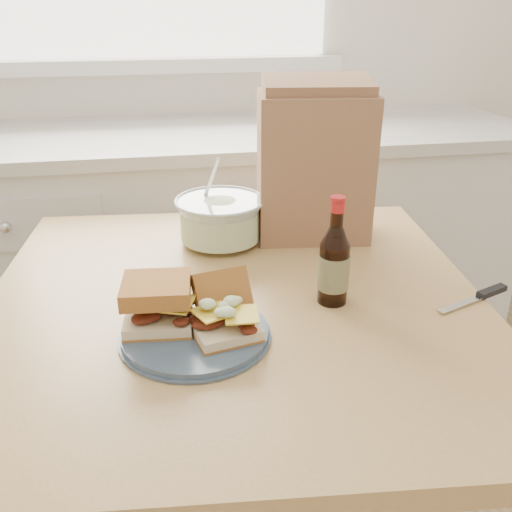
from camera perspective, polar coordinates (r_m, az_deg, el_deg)
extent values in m
cube|color=white|center=(2.16, -7.73, -0.53)|extent=(2.40, 0.60, 0.90)
cube|color=silver|center=(2.00, -8.52, 11.70)|extent=(2.50, 0.64, 0.04)
cube|color=tan|center=(1.14, -2.06, -5.28)|extent=(1.07, 1.07, 0.04)
cube|color=tan|center=(1.77, -17.11, -9.99)|extent=(0.07, 0.07, 0.78)
cube|color=tan|center=(1.79, 11.64, -8.85)|extent=(0.07, 0.07, 0.78)
cylinder|color=#3E5064|center=(1.01, -6.11, -7.74)|extent=(0.26, 0.26, 0.02)
cube|color=beige|center=(1.02, -9.71, -6.26)|extent=(0.13, 0.12, 0.02)
cube|color=yellow|center=(1.01, -9.85, -4.48)|extent=(0.07, 0.07, 0.00)
cube|color=#A35D2B|center=(0.99, -9.95, -3.32)|extent=(0.13, 0.12, 0.03)
cube|color=beige|center=(0.98, -3.09, -7.33)|extent=(0.13, 0.12, 0.02)
cube|color=yellow|center=(0.97, -3.14, -5.67)|extent=(0.07, 0.07, 0.00)
cube|color=#A35D2B|center=(1.02, -3.35, -3.94)|extent=(0.11, 0.09, 0.09)
cone|color=silver|center=(1.36, -3.58, 3.43)|extent=(0.21, 0.21, 0.11)
cylinder|color=#E8EBCE|center=(1.36, -3.58, 3.24)|extent=(0.19, 0.19, 0.07)
torus|color=silver|center=(1.34, -3.64, 5.57)|extent=(0.21, 0.21, 0.01)
cylinder|color=silver|center=(1.35, -4.66, 7.29)|extent=(0.05, 0.08, 0.14)
cylinder|color=black|center=(1.10, 7.74, -1.76)|extent=(0.06, 0.06, 0.12)
cone|color=black|center=(1.07, 7.98, 2.01)|extent=(0.06, 0.06, 0.04)
cylinder|color=black|center=(1.05, 8.13, 4.21)|extent=(0.02, 0.02, 0.05)
cylinder|color=red|center=(1.05, 8.17, 4.94)|extent=(0.03, 0.03, 0.02)
cylinder|color=#AA1F1F|center=(1.04, 8.22, 5.71)|extent=(0.03, 0.03, 0.01)
cylinder|color=#314020|center=(1.10, 7.76, -1.54)|extent=(0.06, 0.06, 0.07)
cube|color=silver|center=(1.18, 20.02, -4.46)|extent=(0.12, 0.06, 0.00)
cube|color=black|center=(1.24, 22.51, -3.27)|extent=(0.07, 0.04, 0.01)
cube|color=#946647|center=(1.38, 5.82, 8.84)|extent=(0.28, 0.20, 0.34)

